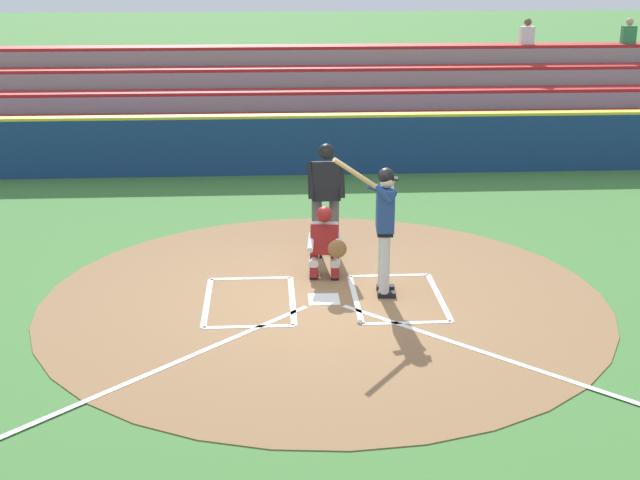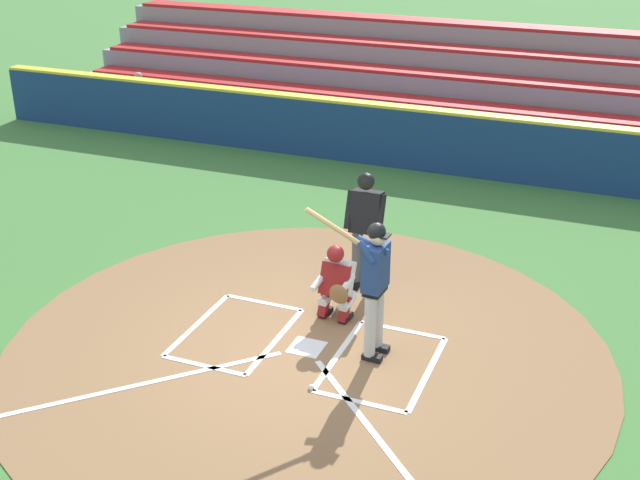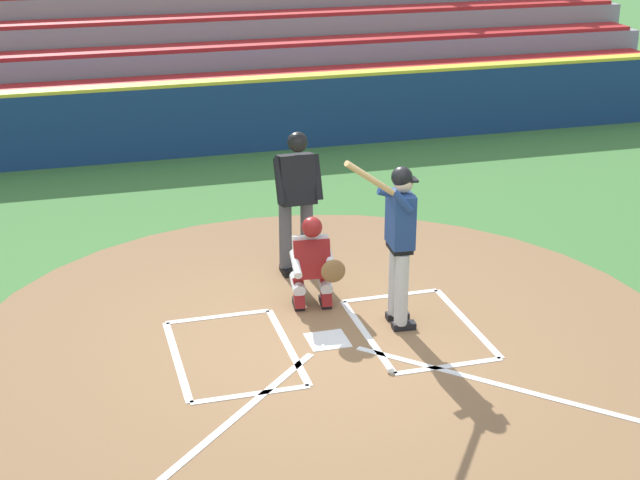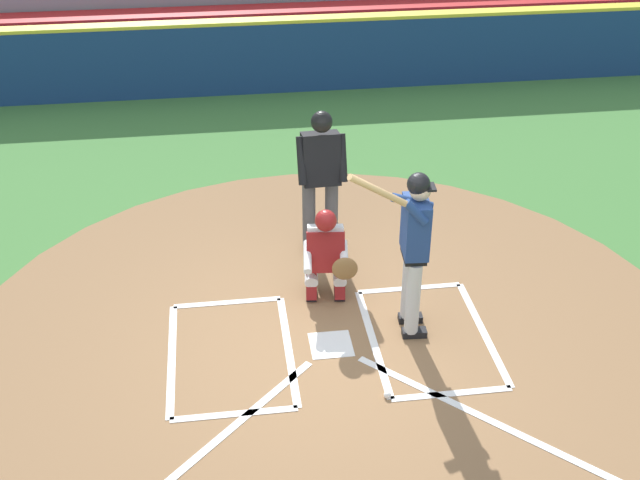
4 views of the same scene
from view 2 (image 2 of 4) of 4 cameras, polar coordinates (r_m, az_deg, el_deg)
ground_plane at (r=11.09m, az=-0.92°, el=-7.43°), size 120.00×120.00×0.00m
dirt_circle at (r=11.09m, az=-0.92°, el=-7.40°), size 8.00×8.00×0.01m
home_plate_and_chalk at (r=10.41m, az=-2.82°, el=-9.71°), size 7.93×4.91×0.01m
batter at (r=10.42m, az=3.74°, el=-2.77°), size 0.96×0.67×2.13m
catcher at (r=11.50m, az=1.14°, el=-2.83°), size 0.59×0.66×1.13m
plate_umpire at (r=12.13m, az=3.18°, el=1.19°), size 0.59×0.42×1.86m
baseball at (r=10.26m, az=-0.60°, el=-10.06°), size 0.07×0.07×0.07m
backstop_wall at (r=17.39m, az=8.72°, el=6.68°), size 22.00×0.36×1.31m
bleacher_stand at (r=20.41m, az=10.99°, el=9.74°), size 20.00×4.25×3.00m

